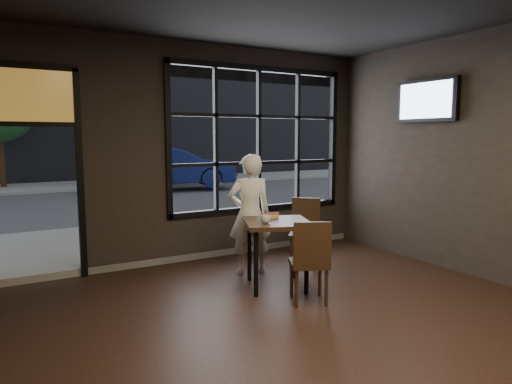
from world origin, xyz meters
TOP-DOWN VIEW (x-y plane):
  - floor at (0.00, 0.00)m, footprint 6.00×7.00m
  - window_frame at (1.20, 3.50)m, footprint 3.06×0.12m
  - stained_transom at (-2.10, 3.50)m, footprint 1.20×0.06m
  - street_asphalt at (0.00, 24.00)m, footprint 60.00×41.00m
  - building_across at (0.00, 23.00)m, footprint 28.00×12.00m
  - cafe_table at (0.48, 1.83)m, footprint 1.00×1.00m
  - chair_near at (0.52, 1.23)m, footprint 0.55×0.55m
  - chair_window at (1.35, 2.45)m, footprint 0.59×0.59m
  - man at (0.48, 2.52)m, footprint 0.67×0.52m
  - hotdog at (0.52, 2.02)m, footprint 0.21×0.11m
  - cup at (0.28, 1.77)m, footprint 0.17×0.17m
  - tv at (2.93, 1.72)m, footprint 0.12×1.02m
  - navy_car at (2.86, 12.28)m, footprint 4.50×2.30m
  - tree_right at (2.05, 15.12)m, footprint 2.14×2.14m

SIDE VIEW (x-z plane):
  - street_asphalt at x=0.00m, z-range -0.04..0.00m
  - floor at x=0.00m, z-range -0.02..0.00m
  - cafe_table at x=0.48m, z-range 0.00..0.84m
  - chair_near at x=0.52m, z-range 0.00..0.95m
  - chair_window at x=1.35m, z-range 0.00..0.96m
  - navy_car at x=2.86m, z-range 0.10..1.51m
  - man at x=0.48m, z-range 0.00..1.62m
  - hotdog at x=0.52m, z-range 0.83..0.89m
  - cup at x=0.28m, z-range 0.83..0.93m
  - window_frame at x=1.20m, z-range 0.66..2.94m
  - stained_transom at x=-2.10m, z-range 2.00..2.70m
  - tv at x=2.93m, z-range 2.06..2.66m
  - tree_right at x=2.05m, z-range 0.75..4.39m
  - building_across at x=0.00m, z-range 0.00..15.00m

